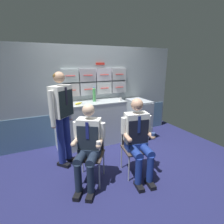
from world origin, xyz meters
name	(u,v)px	position (x,y,z in m)	size (l,w,h in m)	color
ground	(120,167)	(0.00, 0.00, -0.02)	(4.80, 4.80, 0.04)	#1F214E
galley_bulkhead	(93,95)	(0.00, 1.37, 1.06)	(4.20, 0.14, 2.15)	#939EA5
galley_counter	(91,124)	(-0.17, 1.09, 0.49)	(1.54, 0.53, 0.97)	silver
service_trolley	(138,117)	(1.01, 0.98, 0.50)	(0.40, 0.65, 0.93)	black
folding_chair_left	(91,147)	(-0.55, -0.04, 0.52)	(0.55, 0.55, 0.84)	#A8AAAF
crew_member_left	(88,143)	(-0.64, -0.18, 0.67)	(0.59, 0.65, 1.23)	black
folding_chair_right	(134,142)	(0.16, -0.16, 0.52)	(0.46, 0.46, 0.84)	#A8AAAF
crew_member_right	(138,136)	(0.13, -0.31, 0.70)	(0.51, 0.65, 1.27)	black
crew_member_standing	(62,112)	(-0.86, 0.53, 0.98)	(0.42, 0.41, 1.65)	black
water_bottle_blue_cap	(68,100)	(-0.66, 0.98, 1.08)	(0.08, 0.08, 0.23)	silver
sparkling_bottle_green	(94,95)	(-0.06, 1.14, 1.12)	(0.07, 0.07, 0.32)	#469952
paper_cup_blue	(65,102)	(-0.69, 1.11, 1.01)	(0.06, 0.06, 0.08)	navy
coffee_cup_spare	(61,102)	(-0.75, 1.23, 1.01)	(0.06, 0.06, 0.08)	navy
coffee_cup_white	(120,99)	(0.50, 0.98, 1.00)	(0.06, 0.06, 0.06)	silver
snack_banana	(78,103)	(-0.45, 1.01, 0.99)	(0.17, 0.10, 0.04)	yellow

